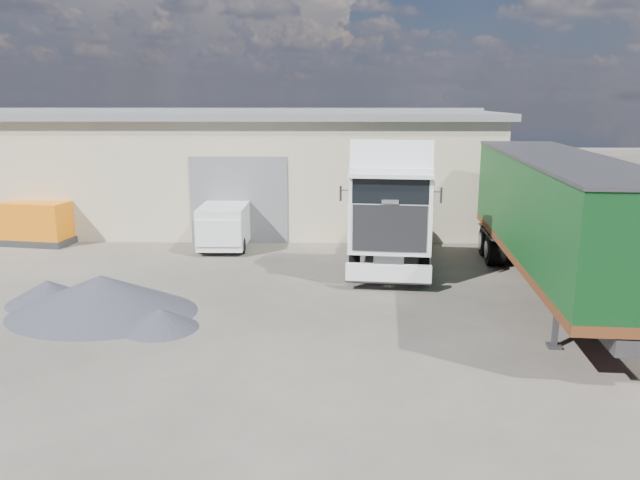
{
  "coord_description": "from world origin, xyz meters",
  "views": [
    {
      "loc": [
        1.73,
        -15.39,
        5.98
      ],
      "look_at": [
        1.46,
        3.0,
        1.73
      ],
      "focal_mm": 35.0,
      "sensor_mm": 36.0,
      "label": 1
    }
  ],
  "objects_px": {
    "box_trailer": "(557,212)",
    "panel_van": "(227,224)",
    "tractor_unit": "(390,216)",
    "orange_skip": "(39,225)"
  },
  "relations": [
    {
      "from": "panel_van",
      "to": "box_trailer",
      "type": "bearing_deg",
      "value": -30.18
    },
    {
      "from": "tractor_unit",
      "to": "panel_van",
      "type": "xyz_separation_m",
      "value": [
        -6.28,
        3.84,
        -1.04
      ]
    },
    {
      "from": "box_trailer",
      "to": "orange_skip",
      "type": "bearing_deg",
      "value": 164.96
    },
    {
      "from": "tractor_unit",
      "to": "orange_skip",
      "type": "xyz_separation_m",
      "value": [
        -14.16,
        4.11,
        -1.2
      ]
    },
    {
      "from": "orange_skip",
      "to": "panel_van",
      "type": "bearing_deg",
      "value": 7.39
    },
    {
      "from": "tractor_unit",
      "to": "box_trailer",
      "type": "bearing_deg",
      "value": -22.99
    },
    {
      "from": "panel_van",
      "to": "orange_skip",
      "type": "bearing_deg",
      "value": 178.28
    },
    {
      "from": "tractor_unit",
      "to": "panel_van",
      "type": "height_order",
      "value": "tractor_unit"
    },
    {
      "from": "box_trailer",
      "to": "panel_van",
      "type": "height_order",
      "value": "box_trailer"
    },
    {
      "from": "box_trailer",
      "to": "panel_van",
      "type": "relative_size",
      "value": 2.98
    }
  ]
}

